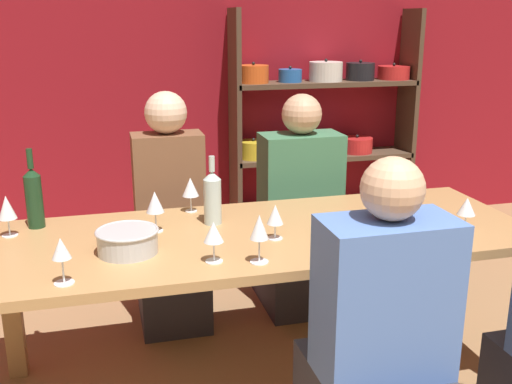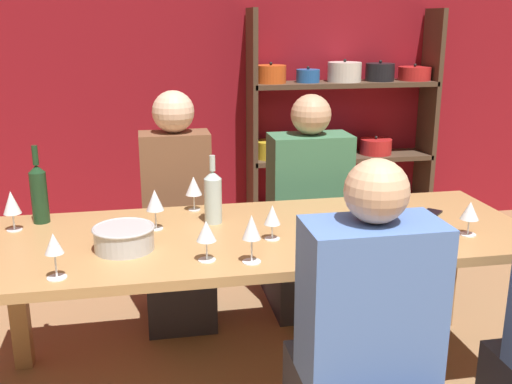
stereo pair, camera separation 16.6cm
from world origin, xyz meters
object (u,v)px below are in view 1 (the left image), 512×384
(wine_glass_white_a, at_px, (371,216))
(wine_glass_red_d, at_px, (275,216))
(shelf_unit, at_px, (322,144))
(wine_glass_red_b, at_px, (259,229))
(wine_bottle_green, at_px, (34,197))
(dining_table, at_px, (262,251))
(person_far_a, at_px, (171,239))
(wine_glass_red_a, at_px, (467,208))
(person_far_b, at_px, (299,230))
(wine_glass_empty_a, at_px, (190,187))
(wine_glass_red_e, at_px, (61,251))
(cell_phone, at_px, (424,211))
(mixing_bowl, at_px, (128,240))
(wine_glass_red_c, at_px, (155,203))
(wine_bottle_dark, at_px, (212,197))
(wine_glass_white_b, at_px, (7,209))
(wine_glass_empty_b, at_px, (214,233))

(wine_glass_white_a, relative_size, wine_glass_red_d, 1.12)
(shelf_unit, bearing_deg, wine_glass_red_b, -116.04)
(wine_bottle_green, relative_size, wine_glass_white_a, 2.13)
(dining_table, bearing_deg, person_far_a, 114.45)
(wine_glass_white_a, xyz_separation_m, person_far_a, (-0.70, 0.94, -0.37))
(dining_table, bearing_deg, wine_glass_red_b, -106.94)
(wine_glass_red_a, bearing_deg, person_far_b, 113.92)
(wine_bottle_green, bearing_deg, wine_glass_red_d, -22.73)
(wine_glass_empty_a, distance_m, wine_glass_red_a, 1.24)
(wine_glass_red_a, relative_size, wine_glass_red_e, 0.87)
(shelf_unit, xyz_separation_m, cell_phone, (-0.19, -1.88, 0.06))
(mixing_bowl, height_order, cell_phone, mixing_bowl)
(wine_glass_empty_a, bearing_deg, dining_table, -55.15)
(mixing_bowl, bearing_deg, wine_glass_red_d, 0.17)
(dining_table, bearing_deg, wine_glass_red_a, -13.09)
(wine_glass_red_c, bearing_deg, wine_glass_red_b, -52.31)
(wine_glass_white_a, distance_m, cell_phone, 0.55)
(wine_bottle_dark, relative_size, wine_glass_white_b, 1.74)
(wine_glass_red_a, relative_size, person_far_a, 0.12)
(wine_glass_white_a, relative_size, person_far_a, 0.13)
(wine_glass_white_b, xyz_separation_m, cell_phone, (1.86, -0.15, -0.11))
(mixing_bowl, height_order, person_far_a, person_far_a)
(wine_glass_red_d, relative_size, wine_glass_empty_b, 0.93)
(wine_glass_red_c, distance_m, cell_phone, 1.26)
(dining_table, xyz_separation_m, wine_glass_red_c, (-0.44, 0.12, 0.21))
(shelf_unit, xyz_separation_m, person_far_b, (-0.58, -1.20, -0.24))
(shelf_unit, bearing_deg, cell_phone, -95.91)
(shelf_unit, height_order, wine_glass_empty_b, shelf_unit)
(shelf_unit, height_order, wine_glass_red_e, shelf_unit)
(wine_glass_red_d, bearing_deg, wine_glass_red_e, -164.01)
(mixing_bowl, distance_m, wine_glass_red_d, 0.60)
(wine_bottle_dark, bearing_deg, wine_glass_red_a, -19.28)
(wine_glass_empty_b, bearing_deg, wine_glass_red_b, -16.40)
(wine_glass_white_b, height_order, wine_glass_red_e, wine_glass_white_b)
(dining_table, distance_m, wine_glass_white_b, 1.08)
(wine_glass_red_a, relative_size, wine_glass_white_b, 0.83)
(wine_glass_red_a, relative_size, cell_phone, 0.93)
(wine_glass_empty_a, distance_m, wine_glass_red_d, 0.53)
(wine_bottle_green, xyz_separation_m, wine_glass_white_b, (-0.10, -0.09, -0.02))
(mixing_bowl, distance_m, wine_glass_red_e, 0.34)
(wine_glass_empty_a, xyz_separation_m, wine_glass_white_b, (-0.79, -0.14, 0.00))
(shelf_unit, distance_m, wine_glass_white_a, 2.29)
(wine_glass_red_e, relative_size, cell_phone, 1.07)
(wine_glass_red_a, distance_m, wine_glass_white_a, 0.47)
(wine_bottle_green, bearing_deg, wine_glass_white_b, -137.79)
(mixing_bowl, xyz_separation_m, cell_phone, (1.38, 0.17, -0.05))
(person_far_b, bearing_deg, wine_glass_red_a, 113.92)
(wine_glass_white_b, xyz_separation_m, wine_glass_empty_b, (0.78, -0.49, -0.01))
(shelf_unit, bearing_deg, wine_bottle_dark, -123.74)
(wine_bottle_dark, xyz_separation_m, wine_glass_empty_b, (-0.08, -0.43, -0.01))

